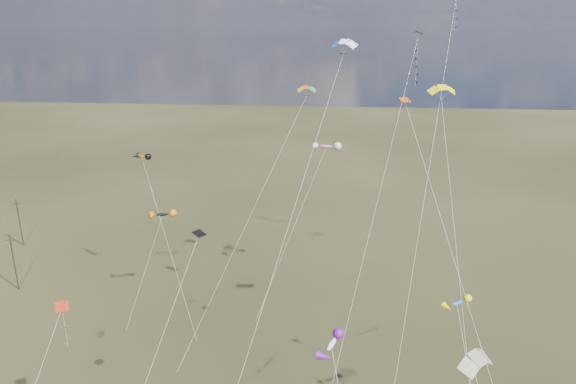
# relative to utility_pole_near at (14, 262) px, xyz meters

# --- Properties ---
(utility_pole_near) EXTENTS (1.40, 0.20, 8.00)m
(utility_pole_near) POSITION_rel_utility_pole_near_xyz_m (0.00, 0.00, 0.00)
(utility_pole_near) COLOR black
(utility_pole_near) RESTS_ON ground
(utility_pole_far) EXTENTS (1.40, 0.20, 8.00)m
(utility_pole_far) POSITION_rel_utility_pole_near_xyz_m (-8.00, 14.00, 0.00)
(utility_pole_far) COLOR black
(utility_pole_far) RESTS_ON ground
(diamond_black_high) EXTENTS (9.18, 19.54, 33.67)m
(diamond_black_high) POSITION_rel_utility_pole_near_xyz_m (49.85, -4.32, 24.77)
(diamond_black_high) COLOR black
(diamond_black_high) RESTS_ON ground
(diamond_navy_tall) EXTENTS (7.79, 23.79, 38.23)m
(diamond_navy_tall) POSITION_rel_utility_pole_near_xyz_m (53.33, -4.63, 28.72)
(diamond_navy_tall) COLOR #0A1B49
(diamond_navy_tall) RESTS_ON ground
(diamond_black_mid) EXTENTS (7.17, 8.98, 19.67)m
(diamond_black_mid) POSITION_rel_utility_pole_near_xyz_m (30.78, -26.40, 10.06)
(diamond_black_mid) COLOR black
(diamond_black_mid) RESTS_ON ground
(diamond_red_low) EXTENTS (3.21, 10.68, 13.41)m
(diamond_red_low) POSITION_rel_utility_pole_near_xyz_m (21.29, -25.26, 6.79)
(diamond_red_low) COLOR #B22311
(diamond_red_low) RESTS_ON ground
(diamond_orange_center) EXTENTS (9.86, 19.98, 28.69)m
(diamond_orange_center) POSITION_rel_utility_pole_near_xyz_m (50.97, -23.50, 14.65)
(diamond_orange_center) COLOR #C44D06
(diamond_orange_center) RESTS_ON ground
(parafoil_yellow) EXTENTS (3.97, 16.45, 29.48)m
(parafoil_yellow) POSITION_rel_utility_pole_near_xyz_m (51.80, -10.79, 24.63)
(parafoil_yellow) COLOR yellow
(parafoil_yellow) RESTS_ON ground
(parafoil_blue_white) EXTENTS (11.20, 24.74, 33.32)m
(parafoil_blue_white) POSITION_rel_utility_pole_near_xyz_m (42.82, -8.57, 28.40)
(parafoil_blue_white) COLOR blue
(parafoil_blue_white) RESTS_ON ground
(parafoil_striped) EXTENTS (6.13, 10.87, 16.65)m
(parafoil_striped) POSITION_rel_utility_pole_near_xyz_m (50.92, -32.46, 11.88)
(parafoil_striped) COLOR yellow
(parafoil_striped) RESTS_ON ground
(parafoil_tricolor) EXTENTS (13.09, 20.45, 27.54)m
(parafoil_tricolor) POSITION_rel_utility_pole_near_xyz_m (38.55, 4.44, 22.70)
(parafoil_tricolor) COLOR yellow
(parafoil_tricolor) RESTS_ON ground
(novelty_black_orange) EXTENTS (4.32, 8.55, 12.47)m
(novelty_black_orange) POSITION_rel_utility_pole_near_xyz_m (21.29, -0.91, 7.86)
(novelty_black_orange) COLOR black
(novelty_black_orange) RESTS_ON ground
(novelty_orange_black) EXTENTS (11.18, 13.95, 18.75)m
(novelty_orange_black) POSITION_rel_utility_pole_near_xyz_m (17.80, 3.07, 14.07)
(novelty_orange_black) COLOR #CA5503
(novelty_orange_black) RESTS_ON ground
(novelty_white_purple) EXTENTS (4.90, 10.89, 16.33)m
(novelty_white_purple) POSITION_rel_utility_pole_near_xyz_m (42.60, -31.89, 11.79)
(novelty_white_purple) COLOR silver
(novelty_white_purple) RESTS_ON ground
(novelty_redwhite_stripe) EXTENTS (9.60, 11.14, 20.08)m
(novelty_redwhite_stripe) POSITION_rel_utility_pole_near_xyz_m (41.09, 5.60, 15.36)
(novelty_redwhite_stripe) COLOR red
(novelty_redwhite_stripe) RESTS_ON ground
(novelty_blue_yellow) EXTENTS (3.32, 10.56, 13.63)m
(novelty_blue_yellow) POSITION_rel_utility_pole_near_xyz_m (52.42, -21.40, 9.06)
(novelty_blue_yellow) COLOR #1963B5
(novelty_blue_yellow) RESTS_ON ground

